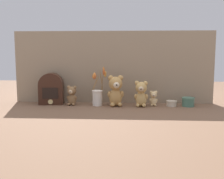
# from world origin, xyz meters

# --- Properties ---
(ground_plane) EXTENTS (4.00, 4.00, 0.00)m
(ground_plane) POSITION_xyz_m (0.00, 0.00, 0.00)
(ground_plane) COLOR brown
(backdrop_wall) EXTENTS (1.75, 0.02, 0.63)m
(backdrop_wall) POSITION_xyz_m (0.00, 0.17, 0.32)
(backdrop_wall) COLOR gray
(backdrop_wall) RESTS_ON ground
(teddy_bear_large) EXTENTS (0.14, 0.13, 0.26)m
(teddy_bear_large) POSITION_xyz_m (0.03, -0.00, 0.13)
(teddy_bear_large) COLOR tan
(teddy_bear_large) RESTS_ON ground
(teddy_bear_medium) EXTENTS (0.12, 0.11, 0.21)m
(teddy_bear_medium) POSITION_xyz_m (0.24, -0.01, 0.11)
(teddy_bear_medium) COLOR tan
(teddy_bear_medium) RESTS_ON ground
(teddy_bear_small) EXTENTS (0.09, 0.08, 0.17)m
(teddy_bear_small) POSITION_xyz_m (-0.34, 0.02, 0.09)
(teddy_bear_small) COLOR olive
(teddy_bear_small) RESTS_ON ground
(teddy_bear_tiny) EXTENTS (0.07, 0.07, 0.13)m
(teddy_bear_tiny) POSITION_xyz_m (0.35, 0.03, 0.07)
(teddy_bear_tiny) COLOR #DBBC84
(teddy_bear_tiny) RESTS_ON ground
(flower_vase) EXTENTS (0.14, 0.13, 0.33)m
(flower_vase) POSITION_xyz_m (-0.12, 0.02, 0.09)
(flower_vase) COLOR silver
(flower_vase) RESTS_ON ground
(vintage_radio) EXTENTS (0.22, 0.13, 0.27)m
(vintage_radio) POSITION_xyz_m (-0.53, 0.06, 0.13)
(vintage_radio) COLOR #381E14
(vintage_radio) RESTS_ON ground
(decorative_tin_tall) EXTENTS (0.09, 0.09, 0.05)m
(decorative_tin_tall) POSITION_xyz_m (0.50, 0.03, 0.02)
(decorative_tin_tall) COLOR beige
(decorative_tin_tall) RESTS_ON ground
(decorative_tin_short) EXTENTS (0.10, 0.10, 0.07)m
(decorative_tin_short) POSITION_xyz_m (0.63, 0.03, 0.04)
(decorative_tin_short) COLOR #47705B
(decorative_tin_short) RESTS_ON ground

